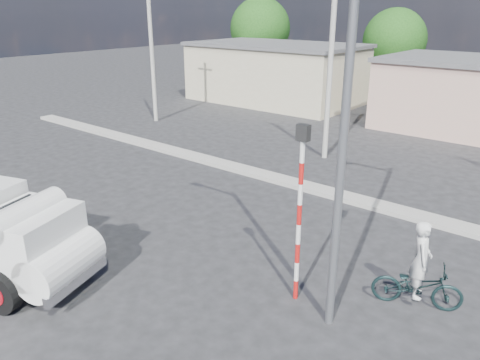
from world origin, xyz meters
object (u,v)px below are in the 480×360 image
Objects in this scene: traffic_pole at (300,201)px; streetlight at (338,104)px; bicycle at (417,286)px; cyclist at (419,271)px.

streetlight is at bearing -17.73° from traffic_pole.
streetlight reaches higher than traffic_pole.
traffic_pole reaches higher than bicycle.
streetlight is (0.94, -0.30, 2.37)m from traffic_pole.
bicycle is 0.47× the size of traffic_pole.
cyclist is at bearing 52.32° from streetlight.
cyclist is (0.00, 0.00, 0.41)m from bicycle.
streetlight is (-1.43, -1.86, 4.42)m from bicycle.
cyclist is 0.44× the size of traffic_pole.
streetlight is at bearing 119.99° from bicycle.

